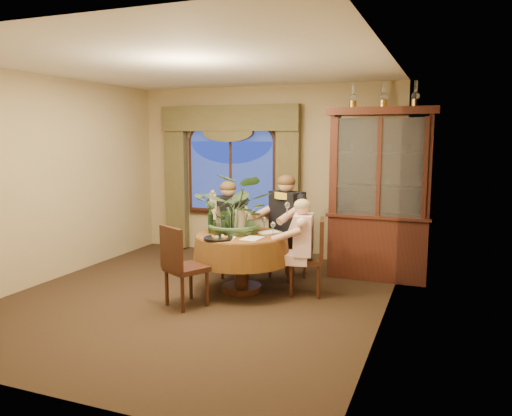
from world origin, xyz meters
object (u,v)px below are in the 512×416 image
at_px(china_cabinet, 380,195).
at_px(chair_back, 232,242).
at_px(centerpiece_plant, 238,183).
at_px(olive_bowl, 245,233).
at_px(wine_bottle_3, 230,219).
at_px(oil_lamp_center, 384,95).
at_px(person_pink, 303,247).
at_px(wine_bottle_2, 228,220).
at_px(chair_right, 305,257).
at_px(stoneware_vase, 240,221).
at_px(person_back, 228,228).
at_px(chair_back_right, 287,245).
at_px(dining_table, 242,263).
at_px(wine_bottle_1, 228,221).
at_px(wine_bottle_4, 211,220).
at_px(wine_bottle_0, 219,219).
at_px(oil_lamp_right, 416,94).
at_px(oil_lamp_left, 353,96).
at_px(person_scarf, 287,227).
at_px(chair_front_left, 186,266).

xyz_separation_m(china_cabinet, chair_back, (-1.97, -0.63, -0.71)).
bearing_deg(centerpiece_plant, chair_back, 121.26).
bearing_deg(olive_bowl, wine_bottle_3, 150.25).
relative_size(oil_lamp_center, olive_bowl, 2.26).
height_order(person_pink, wine_bottle_2, person_pink).
distance_m(chair_right, stoneware_vase, 0.97).
bearing_deg(centerpiece_plant, china_cabinet, 35.20).
distance_m(person_pink, person_back, 1.38).
bearing_deg(person_pink, chair_back_right, 22.62).
bearing_deg(dining_table, olive_bowl, -26.52).
xyz_separation_m(chair_right, person_pink, (-0.02, -0.05, 0.13)).
bearing_deg(china_cabinet, person_pink, -123.75).
xyz_separation_m(person_back, olive_bowl, (0.56, -0.70, 0.09)).
distance_m(chair_back_right, person_pink, 0.78).
bearing_deg(wine_bottle_1, stoneware_vase, 56.64).
bearing_deg(chair_back_right, person_pink, 147.44).
relative_size(person_pink, wine_bottle_4, 3.72).
relative_size(person_pink, wine_bottle_1, 3.72).
relative_size(centerpiece_plant, wine_bottle_2, 3.48).
distance_m(wine_bottle_0, wine_bottle_4, 0.14).
xyz_separation_m(oil_lamp_right, chair_back, (-2.39, -0.63, -2.06)).
bearing_deg(oil_lamp_right, wine_bottle_2, -149.88).
xyz_separation_m(chair_back_right, wine_bottle_2, (-0.56, -0.76, 0.44)).
bearing_deg(centerpiece_plant, chair_right, 4.16).
relative_size(oil_lamp_center, person_back, 0.25).
relative_size(centerpiece_plant, wine_bottle_3, 3.48).
bearing_deg(wine_bottle_3, chair_right, 3.17).
relative_size(china_cabinet, oil_lamp_left, 6.98).
height_order(dining_table, oil_lamp_right, oil_lamp_right).
distance_m(person_pink, person_scarf, 0.78).
bearing_deg(chair_back, wine_bottle_3, 78.35).
bearing_deg(olive_bowl, person_pink, 13.52).
bearing_deg(dining_table, person_scarf, 65.14).
height_order(chair_back, wine_bottle_1, wine_bottle_1).
bearing_deg(person_scarf, chair_front_left, 88.70).
bearing_deg(chair_back, wine_bottle_0, 64.14).
distance_m(person_scarf, wine_bottle_3, 0.89).
relative_size(oil_lamp_right, olive_bowl, 2.26).
height_order(oil_lamp_center, wine_bottle_0, oil_lamp_center).
bearing_deg(person_pink, wine_bottle_1, 90.23).
bearing_deg(person_back, chair_front_left, 57.96).
distance_m(oil_lamp_left, chair_front_left, 3.27).
bearing_deg(oil_lamp_left, dining_table, -131.45).
bearing_deg(chair_front_left, dining_table, 90.00).
distance_m(oil_lamp_center, wine_bottle_4, 2.88).
xyz_separation_m(oil_lamp_left, chair_right, (-0.34, -1.10, -2.06)).
height_order(dining_table, wine_bottle_4, wine_bottle_4).
bearing_deg(centerpiece_plant, wine_bottle_2, -137.56).
bearing_deg(chair_right, wine_bottle_1, 89.63).
bearing_deg(oil_lamp_left, chair_front_left, -126.88).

